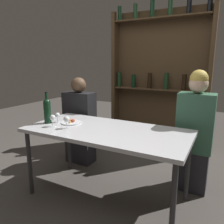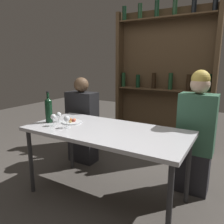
% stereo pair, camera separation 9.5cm
% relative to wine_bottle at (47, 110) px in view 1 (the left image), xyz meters
% --- Properties ---
extents(ground_plane, '(10.00, 10.00, 0.00)m').
position_rel_wine_bottle_xyz_m(ground_plane, '(0.67, 0.09, -0.88)').
color(ground_plane, '#47423D').
extents(dining_table, '(1.60, 0.77, 0.74)m').
position_rel_wine_bottle_xyz_m(dining_table, '(0.67, 0.09, -0.21)').
color(dining_table, silver).
rests_on(dining_table, ground_plane).
extents(wine_rack_wall, '(1.60, 0.21, 2.30)m').
position_rel_wine_bottle_xyz_m(wine_rack_wall, '(0.67, 1.85, 0.28)').
color(wine_rack_wall, '#4C3823').
rests_on(wine_rack_wall, ground_plane).
extents(wine_bottle, '(0.07, 0.07, 0.34)m').
position_rel_wine_bottle_xyz_m(wine_bottle, '(0.00, 0.00, 0.00)').
color(wine_bottle, black).
rests_on(wine_bottle, dining_table).
extents(wine_glass_0, '(0.06, 0.06, 0.11)m').
position_rel_wine_bottle_xyz_m(wine_glass_0, '(0.07, 0.07, -0.07)').
color(wine_glass_0, silver).
rests_on(wine_glass_0, dining_table).
extents(wine_glass_1, '(0.06, 0.06, 0.12)m').
position_rel_wine_bottle_xyz_m(wine_glass_1, '(0.14, -0.07, -0.06)').
color(wine_glass_1, silver).
rests_on(wine_glass_1, dining_table).
extents(wine_glass_2, '(0.06, 0.06, 0.12)m').
position_rel_wine_bottle_xyz_m(wine_glass_2, '(0.31, -0.06, -0.06)').
color(wine_glass_2, silver).
rests_on(wine_glass_2, dining_table).
extents(food_plate_0, '(0.22, 0.22, 0.04)m').
position_rel_wine_bottle_xyz_m(food_plate_0, '(0.22, 0.11, -0.14)').
color(food_plate_0, silver).
rests_on(food_plate_0, dining_table).
extents(seated_person_left, '(0.42, 0.22, 1.18)m').
position_rel_wine_bottle_xyz_m(seated_person_left, '(-0.07, 0.66, -0.33)').
color(seated_person_left, '#26262B').
rests_on(seated_person_left, ground_plane).
extents(seated_person_right, '(0.37, 0.22, 1.31)m').
position_rel_wine_bottle_xyz_m(seated_person_right, '(1.42, 0.66, -0.25)').
color(seated_person_right, '#26262B').
rests_on(seated_person_right, ground_plane).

